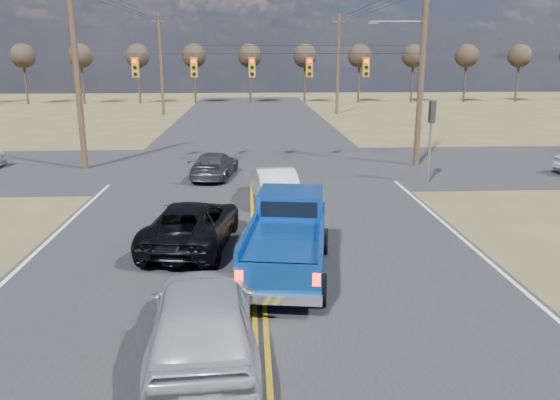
{
  "coord_description": "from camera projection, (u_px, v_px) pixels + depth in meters",
  "views": [
    {
      "loc": [
        -0.18,
        -11.25,
        5.87
      ],
      "look_at": [
        0.75,
        5.26,
        1.5
      ],
      "focal_mm": 35.0,
      "sensor_mm": 36.0,
      "label": 1
    }
  ],
  "objects": [
    {
      "name": "treeline",
      "position": [
        251.0,
        59.0,
        36.93
      ],
      "size": [
        87.0,
        117.8,
        7.4
      ],
      "color": "#33261C",
      "rests_on": "ground"
    },
    {
      "name": "dgrey_car_queue",
      "position": [
        215.0,
        165.0,
        27.06
      ],
      "size": [
        2.45,
        4.6,
        1.27
      ],
      "primitive_type": "imported",
      "rotation": [
        0.0,
        0.0,
        2.98
      ],
      "color": "#333238",
      "rests_on": "ground"
    },
    {
      "name": "pickup_truck",
      "position": [
        288.0,
        238.0,
        15.03
      ],
      "size": [
        2.84,
        5.75,
        2.07
      ],
      "rotation": [
        0.0,
        0.0,
        -0.15
      ],
      "color": "black",
      "rests_on": "ground"
    },
    {
      "name": "black_suv",
      "position": [
        192.0,
        224.0,
        17.26
      ],
      "size": [
        3.08,
        5.5,
        1.45
      ],
      "primitive_type": "imported",
      "rotation": [
        0.0,
        0.0,
        3.01
      ],
      "color": "black",
      "rests_on": "ground"
    },
    {
      "name": "road_cross",
      "position": [
        253.0,
        167.0,
        29.74
      ],
      "size": [
        120.0,
        12.0,
        0.02
      ],
      "primitive_type": "cube",
      "color": "#28282B",
      "rests_on": "ground"
    },
    {
      "name": "road_main",
      "position": [
        255.0,
        206.0,
        22.02
      ],
      "size": [
        14.0,
        120.0,
        0.02
      ],
      "primitive_type": "cube",
      "color": "#28282B",
      "rests_on": "ground"
    },
    {
      "name": "utility_poles",
      "position": [
        252.0,
        69.0,
        27.44
      ],
      "size": [
        19.6,
        58.32,
        10.0
      ],
      "color": "#473323",
      "rests_on": "ground"
    },
    {
      "name": "white_car_queue",
      "position": [
        274.0,
        184.0,
        22.66
      ],
      "size": [
        1.99,
        4.59,
        1.47
      ],
      "primitive_type": "imported",
      "rotation": [
        0.0,
        0.0,
        3.24
      ],
      "color": "silver",
      "rests_on": "ground"
    },
    {
      "name": "ground",
      "position": [
        260.0,
        323.0,
        12.37
      ],
      "size": [
        160.0,
        160.0,
        0.0
      ],
      "primitive_type": "plane",
      "color": "brown",
      "rests_on": "ground"
    },
    {
      "name": "signal_gantry",
      "position": [
        262.0,
        72.0,
        28.27
      ],
      "size": [
        19.6,
        4.83,
        10.0
      ],
      "color": "#473323",
      "rests_on": "ground"
    },
    {
      "name": "silver_suv",
      "position": [
        203.0,
        319.0,
        10.69
      ],
      "size": [
        2.43,
        5.32,
        1.77
      ],
      "primitive_type": "imported",
      "rotation": [
        0.0,
        0.0,
        3.21
      ],
      "color": "#B0B3B9",
      "rests_on": "ground"
    }
  ]
}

